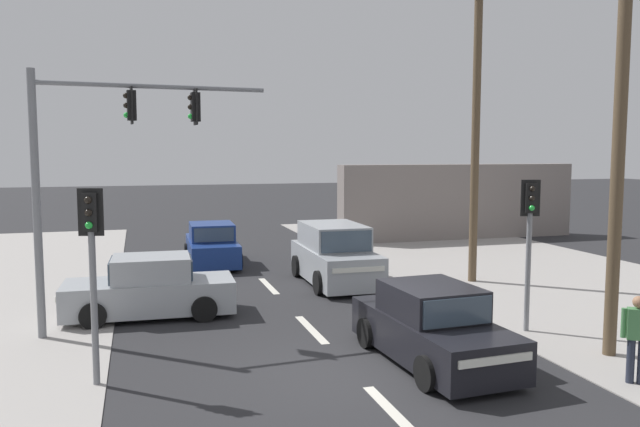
# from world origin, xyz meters

# --- Properties ---
(ground_plane) EXTENTS (140.00, 140.00, 0.00)m
(ground_plane) POSITION_xyz_m (0.00, 0.00, 0.00)
(ground_plane) COLOR #28282B
(lane_dash_near) EXTENTS (0.20, 2.40, 0.01)m
(lane_dash_near) POSITION_xyz_m (0.00, -2.00, 0.00)
(lane_dash_near) COLOR silver
(lane_dash_near) RESTS_ON ground
(lane_dash_mid) EXTENTS (0.20, 2.40, 0.01)m
(lane_dash_mid) POSITION_xyz_m (0.00, 3.00, 0.00)
(lane_dash_mid) COLOR silver
(lane_dash_mid) RESTS_ON ground
(lane_dash_far) EXTENTS (0.20, 2.40, 0.01)m
(lane_dash_far) POSITION_xyz_m (0.00, 8.00, 0.00)
(lane_dash_far) COLOR silver
(lane_dash_far) RESTS_ON ground
(utility_pole_foreground_right) EXTENTS (3.78, 0.58, 10.69)m
(utility_pole_foreground_right) POSITION_xyz_m (5.28, -0.55, 5.72)
(utility_pole_foreground_right) COLOR brown
(utility_pole_foreground_right) RESTS_ON ground
(utility_pole_midground_right) EXTENTS (1.80, 0.26, 10.19)m
(utility_pole_midground_right) POSITION_xyz_m (6.47, 6.79, 5.34)
(utility_pole_midground_right) COLOR brown
(utility_pole_midground_right) RESTS_ON ground
(traffic_signal_mast) EXTENTS (5.28, 0.57, 6.00)m
(traffic_signal_mast) POSITION_xyz_m (-4.72, 4.11, 4.15)
(traffic_signal_mast) COLOR slate
(traffic_signal_mast) RESTS_ON ground
(pedestal_signal_right_kerb) EXTENTS (0.43, 0.31, 3.56)m
(pedestal_signal_right_kerb) POSITION_xyz_m (4.78, 1.40, 2.42)
(pedestal_signal_right_kerb) COLOR slate
(pedestal_signal_right_kerb) RESTS_ON ground
(pedestal_signal_left_kerb) EXTENTS (0.44, 0.31, 3.56)m
(pedestal_signal_left_kerb) POSITION_xyz_m (-4.67, 0.66, 2.42)
(pedestal_signal_left_kerb) COLOR slate
(pedestal_signal_left_kerb) RESTS_ON ground
(shopfront_wall_far) EXTENTS (12.00, 1.00, 3.60)m
(shopfront_wall_far) POSITION_xyz_m (11.00, 16.00, 1.80)
(shopfront_wall_far) COLOR gray
(shopfront_wall_far) RESTS_ON ground
(suv_receding_far) EXTENTS (2.10, 4.56, 1.90)m
(suv_receding_far) POSITION_xyz_m (2.12, 7.84, 0.88)
(suv_receding_far) COLOR #A3A8AD
(suv_receding_far) RESTS_ON ground
(sedan_oncoming_mid) EXTENTS (2.07, 4.32, 1.56)m
(sedan_oncoming_mid) POSITION_xyz_m (1.69, 0.10, 0.70)
(sedan_oncoming_mid) COLOR black
(sedan_oncoming_mid) RESTS_ON ground
(sedan_crossing_left) EXTENTS (1.98, 4.28, 1.56)m
(sedan_crossing_left) POSITION_xyz_m (-1.27, 12.28, 0.70)
(sedan_crossing_left) COLOR navy
(sedan_crossing_left) RESTS_ON ground
(sedan_kerbside_parked) EXTENTS (4.29, 1.99, 1.56)m
(sedan_kerbside_parked) POSITION_xyz_m (-3.63, 5.27, 0.70)
(sedan_kerbside_parked) COLOR #A3A8AD
(sedan_kerbside_parked) RESTS_ON ground
(pedestrian_at_kerb) EXTENTS (0.47, 0.39, 1.63)m
(pedestrian_at_kerb) POSITION_xyz_m (4.69, -2.04, 0.93)
(pedestrian_at_kerb) COLOR #232838
(pedestrian_at_kerb) RESTS_ON ground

